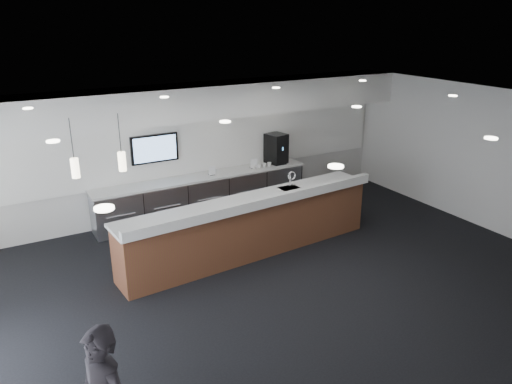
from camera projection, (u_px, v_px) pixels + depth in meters
ground at (291, 284)px, 8.61m from camera, size 10.00×10.00×0.00m
ceiling at (296, 112)px, 7.59m from camera, size 10.00×8.00×0.02m
back_wall at (196, 148)px, 11.37m from camera, size 10.00×0.02×3.00m
right_wall at (493, 161)px, 10.42m from camera, size 0.02×8.00×3.00m
soffit_bulkhead at (202, 101)px, 10.61m from camera, size 10.00×0.90×0.70m
alcove_panel at (196, 144)px, 11.31m from camera, size 9.80×0.06×1.40m
back_credenza at (204, 195)px, 11.42m from camera, size 5.06×0.66×0.95m
wall_tv at (155, 149)px, 10.77m from camera, size 1.05×0.08×0.62m
pendant_left at (130, 168)px, 7.38m from camera, size 0.12×0.12×0.30m
pendant_right at (81, 175)px, 7.05m from camera, size 0.12×0.12×0.30m
ceiling_can_lights at (296, 114)px, 7.60m from camera, size 7.00×5.00×0.02m
service_counter at (250, 226)px, 9.54m from camera, size 5.33×1.25×1.49m
coffee_machine at (276, 148)px, 12.10m from camera, size 0.50×0.58×0.72m
info_sign_left at (212, 171)px, 11.25m from camera, size 0.15×0.03×0.21m
info_sign_right at (254, 164)px, 11.75m from camera, size 0.17×0.06×0.23m
cup_0 at (269, 164)px, 11.93m from camera, size 0.10×0.10×0.10m
cup_1 at (264, 165)px, 11.86m from camera, size 0.14×0.14×0.10m
cup_2 at (259, 166)px, 11.80m from camera, size 0.13×0.13×0.10m
cup_3 at (254, 167)px, 11.73m from camera, size 0.13×0.13×0.10m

